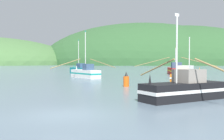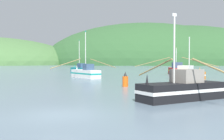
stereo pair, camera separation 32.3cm
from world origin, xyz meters
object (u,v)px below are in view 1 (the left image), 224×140
object	(u,v)px
fishing_boat_red	(175,70)
fishing_boat_orange	(189,76)
channel_buoy	(126,80)
fishing_boat_black	(184,89)
fishing_boat_white	(86,73)
fishing_boat_teal	(80,70)

from	to	relation	value
fishing_boat_red	fishing_boat_orange	size ratio (longest dim) A/B	1.76
fishing_boat_orange	channel_buoy	bearing A→B (deg)	166.28
fishing_boat_black	fishing_boat_orange	bearing A→B (deg)	-136.99
fishing_boat_white	fishing_boat_orange	xyz separation A→B (m)	(16.09, -5.27, -0.06)
fishing_boat_red	fishing_boat_teal	world-z (taller)	fishing_boat_teal
fishing_boat_red	fishing_boat_black	size ratio (longest dim) A/B	2.12
fishing_boat_black	fishing_boat_red	bearing A→B (deg)	-132.35
fishing_boat_white	fishing_boat_teal	size ratio (longest dim) A/B	1.08
channel_buoy	fishing_boat_black	bearing A→B (deg)	-62.18
fishing_boat_orange	channel_buoy	size ratio (longest dim) A/B	6.12
fishing_boat_red	fishing_boat_white	world-z (taller)	fishing_boat_white
fishing_boat_white	fishing_boat_teal	distance (m)	15.02
fishing_boat_red	fishing_boat_teal	size ratio (longest dim) A/B	2.05
fishing_boat_teal	fishing_boat_white	bearing A→B (deg)	163.36
fishing_boat_orange	fishing_boat_white	bearing A→B (deg)	98.67
fishing_boat_white	fishing_boat_black	bearing A→B (deg)	166.68
fishing_boat_black	fishing_boat_teal	xyz separation A→B (m)	(-17.74, 38.20, 0.05)
fishing_boat_red	fishing_boat_black	bearing A→B (deg)	174.08
fishing_boat_black	fishing_boat_white	bearing A→B (deg)	-99.12
fishing_boat_black	fishing_boat_orange	distance (m)	18.93
fishing_boat_red	fishing_boat_orange	world-z (taller)	fishing_boat_orange
fishing_boat_black	fishing_boat_white	world-z (taller)	fishing_boat_white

